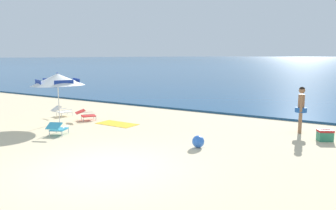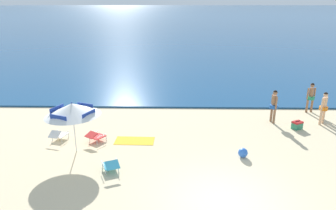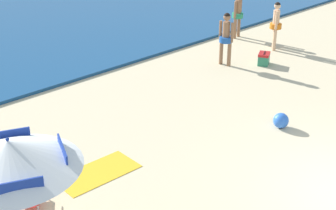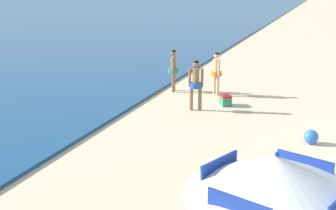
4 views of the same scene
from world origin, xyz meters
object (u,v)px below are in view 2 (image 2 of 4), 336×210
beach_ball (243,153)px  beach_towel (135,141)px  person_standing_near_shore (274,104)px  beach_umbrella_striped_main (72,109)px  lounge_chair_beside_umbrella (96,136)px  person_standing_beside (311,96)px  lounge_chair_under_umbrella (58,135)px  lounge_chair_facing_sea (111,165)px  cooler_box (297,125)px  person_wading_in (324,106)px

beach_ball → beach_towel: size_ratio=0.22×
person_standing_near_shore → beach_umbrella_striped_main: bearing=-159.2°
beach_umbrella_striped_main → lounge_chair_beside_umbrella: size_ratio=2.83×
person_standing_beside → lounge_chair_under_umbrella: bearing=-162.6°
lounge_chair_facing_sea → cooler_box: lounge_chair_facing_sea is taller
lounge_chair_beside_umbrella → person_standing_beside: size_ratio=0.58×
cooler_box → person_standing_beside: bearing=57.4°
cooler_box → beach_ball: 4.57m
lounge_chair_beside_umbrella → person_wading_in: person_wading_in is taller
person_standing_beside → person_wading_in: 1.84m
person_wading_in → beach_towel: bearing=-166.4°
lounge_chair_beside_umbrella → beach_umbrella_striped_main: bearing=-120.9°
lounge_chair_facing_sea → person_wading_in: bearing=26.6°
beach_umbrella_striped_main → lounge_chair_beside_umbrella: bearing=59.1°
person_standing_near_shore → person_wading_in: (2.52, -0.16, -0.02)m
lounge_chair_facing_sea → beach_towel: bearing=79.0°
lounge_chair_beside_umbrella → person_wading_in: bearing=12.1°
beach_ball → beach_towel: beach_ball is taller
person_standing_beside → beach_towel: size_ratio=0.97×
lounge_chair_facing_sea → person_standing_beside: 12.36m
beach_umbrella_striped_main → beach_ball: (7.05, -0.37, -1.71)m
lounge_chair_beside_umbrella → beach_towel: bearing=3.5°
lounge_chair_facing_sea → beach_ball: size_ratio=2.55×
beach_umbrella_striped_main → lounge_chair_under_umbrella: beach_umbrella_striped_main is taller
person_standing_near_shore → beach_ball: bearing=-121.1°
lounge_chair_beside_umbrella → person_wading_in: size_ratio=0.58×
beach_ball → beach_towel: bearing=162.5°
beach_umbrella_striped_main → beach_ball: 7.26m
beach_umbrella_striped_main → beach_ball: beach_umbrella_striped_main is taller
lounge_chair_facing_sea → beach_towel: 2.82m
lounge_chair_under_umbrella → person_wading_in: person_wading_in is taller
beach_umbrella_striped_main → lounge_chair_under_umbrella: 2.29m
beach_umbrella_striped_main → lounge_chair_under_umbrella: size_ratio=2.87×
lounge_chair_beside_umbrella → cooler_box: bearing=9.9°
lounge_chair_under_umbrella → person_wading_in: size_ratio=0.57×
person_wading_in → lounge_chair_facing_sea: bearing=-153.4°
beach_umbrella_striped_main → person_standing_beside: beach_umbrella_striped_main is taller
beach_ball → beach_umbrella_striped_main: bearing=177.0°
lounge_chair_beside_umbrella → beach_towel: (1.78, 0.11, -0.27)m
lounge_chair_under_umbrella → person_standing_near_shore: size_ratio=0.56×
lounge_chair_beside_umbrella → lounge_chair_facing_sea: lounge_chair_facing_sea is taller
lounge_chair_beside_umbrella → person_standing_near_shore: (8.84, 2.59, 0.75)m
beach_umbrella_striped_main → lounge_chair_beside_umbrella: (0.60, 1.00, -1.63)m
beach_towel → person_standing_near_shore: bearing=19.4°
beach_umbrella_striped_main → beach_towel: size_ratio=1.59×
person_standing_beside → beach_ball: bearing=-131.6°
lounge_chair_under_umbrella → lounge_chair_beside_umbrella: (1.76, -0.11, 0.01)m
lounge_chair_beside_umbrella → beach_ball: 6.59m
lounge_chair_facing_sea → beach_umbrella_striped_main: bearing=138.1°
person_standing_beside → cooler_box: 3.13m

